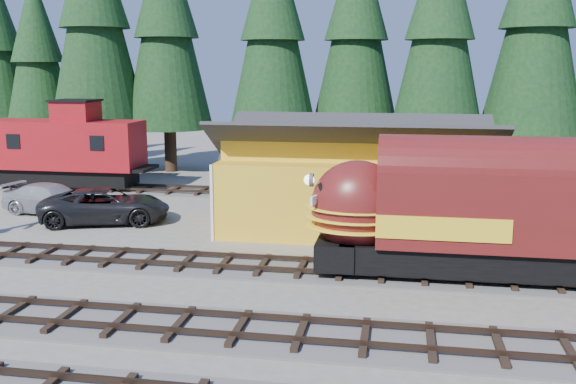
% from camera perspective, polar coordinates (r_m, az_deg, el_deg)
% --- Properties ---
extents(ground, '(120.00, 120.00, 0.00)m').
position_cam_1_polar(ground, '(20.39, 3.72, -10.61)').
color(ground, '#6B665B').
rests_on(ground, ground).
extents(track_spur, '(32.00, 3.20, 0.33)m').
position_cam_1_polar(track_spur, '(39.47, -7.94, -0.00)').
color(track_spur, '#4C4947').
rests_on(track_spur, ground).
extents(depot, '(12.80, 7.00, 5.30)m').
position_cam_1_polar(depot, '(29.78, 5.99, 2.15)').
color(depot, gold).
rests_on(depot, ground).
extents(conifer_backdrop, '(78.53, 22.06, 16.35)m').
position_cam_1_polar(conifer_backdrop, '(43.25, 15.13, 14.03)').
color(conifer_backdrop, black).
rests_on(conifer_backdrop, ground).
extents(locomotive, '(14.38, 2.86, 3.91)m').
position_cam_1_polar(locomotive, '(23.72, 18.48, -2.21)').
color(locomotive, black).
rests_on(locomotive, ground).
extents(caboose, '(9.92, 2.88, 5.16)m').
position_cam_1_polar(caboose, '(42.54, -19.26, 3.69)').
color(caboose, black).
rests_on(caboose, ground).
extents(pickup_truck_a, '(6.74, 4.51, 1.72)m').
position_cam_1_polar(pickup_truck_a, '(32.69, -15.93, -1.18)').
color(pickup_truck_a, black).
rests_on(pickup_truck_a, ground).
extents(pickup_truck_b, '(5.61, 2.91, 1.56)m').
position_cam_1_polar(pickup_truck_b, '(35.61, -20.23, -0.59)').
color(pickup_truck_b, '#A0A3A8').
rests_on(pickup_truck_b, ground).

